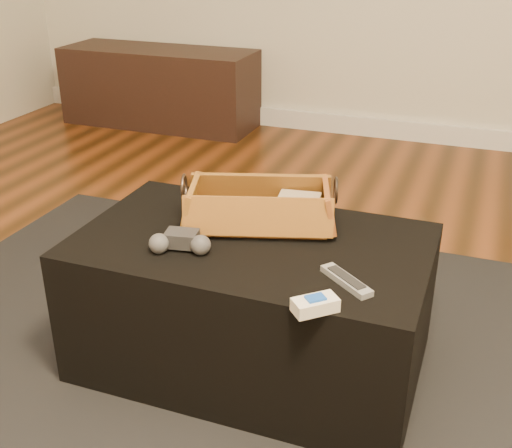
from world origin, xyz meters
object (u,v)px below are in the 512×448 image
(ottoman, at_px, (252,302))
(game_controller, at_px, (181,242))
(tv_remote, at_px, (252,218))
(silver_remote, at_px, (346,280))
(wicker_basket, at_px, (259,209))
(cream_gadget, at_px, (315,305))
(media_cabinet, at_px, (160,87))

(ottoman, height_order, game_controller, game_controller)
(tv_remote, height_order, silver_remote, tv_remote)
(wicker_basket, distance_m, cream_gadget, 0.49)
(wicker_basket, bearing_deg, tv_remote, -125.58)
(wicker_basket, distance_m, silver_remote, 0.41)
(tv_remote, bearing_deg, silver_remote, -56.92)
(silver_remote, height_order, cream_gadget, cream_gadget)
(tv_remote, bearing_deg, game_controller, -144.35)
(ottoman, height_order, wicker_basket, wicker_basket)
(media_cabinet, distance_m, game_controller, 2.75)
(wicker_basket, xyz_separation_m, cream_gadget, (0.28, -0.39, -0.03))
(wicker_basket, relative_size, cream_gadget, 4.33)
(ottoman, relative_size, silver_remote, 6.45)
(tv_remote, distance_m, wicker_basket, 0.04)
(media_cabinet, relative_size, cream_gadget, 11.32)
(wicker_basket, distance_m, game_controller, 0.28)
(tv_remote, distance_m, silver_remote, 0.41)
(wicker_basket, bearing_deg, game_controller, -121.28)
(ottoman, bearing_deg, cream_gadget, -47.67)
(tv_remote, relative_size, wicker_basket, 0.48)
(media_cabinet, height_order, ottoman, media_cabinet)
(silver_remote, relative_size, cream_gadget, 1.37)
(tv_remote, relative_size, silver_remote, 1.51)
(media_cabinet, relative_size, ottoman, 1.28)
(media_cabinet, bearing_deg, game_controller, -60.21)
(ottoman, xyz_separation_m, tv_remote, (-0.03, 0.08, 0.24))
(silver_remote, bearing_deg, wicker_basket, 142.69)
(cream_gadget, bearing_deg, ottoman, 132.33)
(media_cabinet, xyz_separation_m, tv_remote, (1.49, -2.17, 0.21))
(ottoman, distance_m, silver_remote, 0.41)
(ottoman, bearing_deg, silver_remote, -25.55)
(game_controller, xyz_separation_m, silver_remote, (0.46, -0.01, -0.02))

